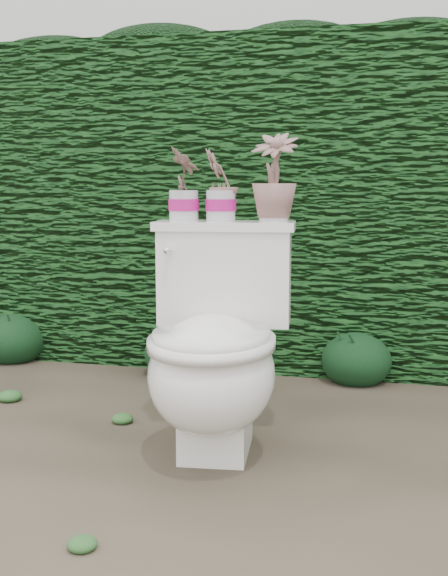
% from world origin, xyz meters
% --- Properties ---
extents(ground, '(60.00, 60.00, 0.00)m').
position_xyz_m(ground, '(0.00, 0.00, 0.00)').
color(ground, brown).
rests_on(ground, ground).
extents(hedge, '(8.00, 1.00, 1.60)m').
position_xyz_m(hedge, '(0.00, 1.60, 0.80)').
color(hedge, '#1F581D').
rests_on(hedge, ground).
extents(house_wall, '(8.00, 3.50, 4.00)m').
position_xyz_m(house_wall, '(0.60, 6.00, 2.00)').
color(house_wall, silver).
rests_on(house_wall, ground).
extents(toilet, '(0.52, 0.72, 0.78)m').
position_xyz_m(toilet, '(-0.00, 0.05, 0.36)').
color(toilet, white).
rests_on(toilet, ground).
extents(potted_plant_left, '(0.15, 0.16, 0.25)m').
position_xyz_m(potted_plant_left, '(-0.17, 0.28, 0.90)').
color(potted_plant_left, '#317E27').
rests_on(potted_plant_left, toilet).
extents(potted_plant_center, '(0.16, 0.17, 0.24)m').
position_xyz_m(potted_plant_center, '(-0.04, 0.29, 0.90)').
color(potted_plant_center, '#317E27').
rests_on(potted_plant_center, toilet).
extents(potted_plant_right, '(0.18, 0.18, 0.30)m').
position_xyz_m(potted_plant_right, '(0.15, 0.31, 0.92)').
color(potted_plant_right, '#317E27').
rests_on(potted_plant_right, toilet).
extents(liriope_clump_1, '(0.34, 0.34, 0.27)m').
position_xyz_m(liriope_clump_1, '(-1.35, 1.09, 0.14)').
color(liriope_clump_1, '#143B19').
rests_on(liriope_clump_1, ground).
extents(liriope_clump_2, '(0.33, 0.33, 0.27)m').
position_xyz_m(liriope_clump_2, '(-0.42, 1.01, 0.13)').
color(liriope_clump_2, '#143B19').
rests_on(liriope_clump_2, ground).
extents(liriope_clump_3, '(0.32, 0.32, 0.26)m').
position_xyz_m(liriope_clump_3, '(0.41, 1.09, 0.13)').
color(liriope_clump_3, '#143B19').
rests_on(liriope_clump_3, ground).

